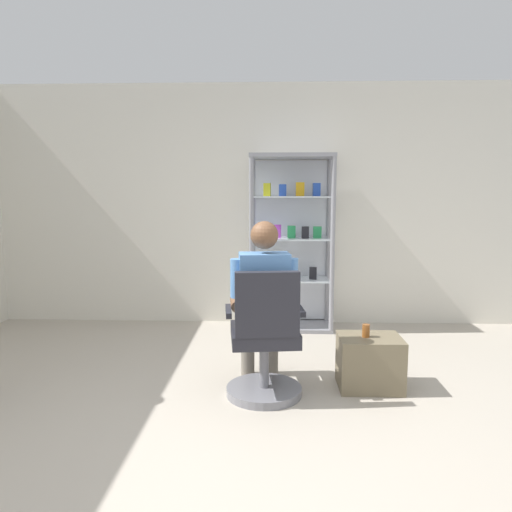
% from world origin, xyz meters
% --- Properties ---
extents(ground_plane, '(7.20, 7.20, 0.00)m').
position_xyz_m(ground_plane, '(0.00, 0.00, 0.00)').
color(ground_plane, '#B2A899').
extents(back_wall, '(6.00, 0.10, 2.70)m').
position_xyz_m(back_wall, '(0.00, 3.00, 1.35)').
color(back_wall, silver).
rests_on(back_wall, ground).
extents(display_cabinet_main, '(0.90, 0.45, 1.90)m').
position_xyz_m(display_cabinet_main, '(0.40, 2.76, 0.97)').
color(display_cabinet_main, gray).
rests_on(display_cabinet_main, ground).
extents(office_chair, '(0.59, 0.56, 0.96)m').
position_xyz_m(office_chair, '(0.15, 0.87, 0.39)').
color(office_chair, slate).
rests_on(office_chair, ground).
extents(seated_shopkeeper, '(0.52, 0.59, 1.29)m').
position_xyz_m(seated_shopkeeper, '(0.13, 1.03, 0.71)').
color(seated_shopkeeper, slate).
rests_on(seated_shopkeeper, ground).
extents(storage_crate, '(0.47, 0.37, 0.40)m').
position_xyz_m(storage_crate, '(0.95, 1.09, 0.20)').
color(storage_crate, '#72664C').
rests_on(storage_crate, ground).
extents(tea_glass, '(0.06, 0.06, 0.10)m').
position_xyz_m(tea_glass, '(0.91, 1.09, 0.45)').
color(tea_glass, brown).
rests_on(tea_glass, storage_crate).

